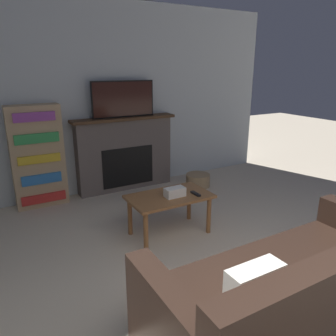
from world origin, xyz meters
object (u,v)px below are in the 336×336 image
Objects in this scene: coffee_table at (170,201)px; storage_basket at (198,180)px; fireplace at (125,153)px; bookshelf at (38,157)px; tv at (123,99)px; couch at (296,297)px.

coffee_table reaches higher than storage_basket.
fireplace is 1.25m from bookshelf.
coffee_table is 2.41× the size of storage_basket.
tv is 1.04× the size of coffee_table.
couch is 3.02m from storage_basket.
storage_basket is (2.26, -0.46, -0.58)m from bookshelf.
fireplace reaches higher than coffee_table.
fireplace is at bearing 154.59° from storage_basket.
tv is at bearing 0.14° from bookshelf.
storage_basket is at bearing 68.17° from couch.
bookshelf is at bearing -179.86° from tv.
couch reaches higher than coffee_table.
tv is 1.86m from coffee_table.
fireplace is 0.81m from tv.
bookshelf is 2.38m from storage_basket.
couch is 5.55× the size of storage_basket.
couch is at bearing -91.81° from tv.
fireplace reaches higher than couch.
bookshelf reaches higher than fireplace.
bookshelf is at bearing 124.91° from coffee_table.
tv is at bearing 84.91° from coffee_table.
bookshelf reaches higher than coffee_table.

